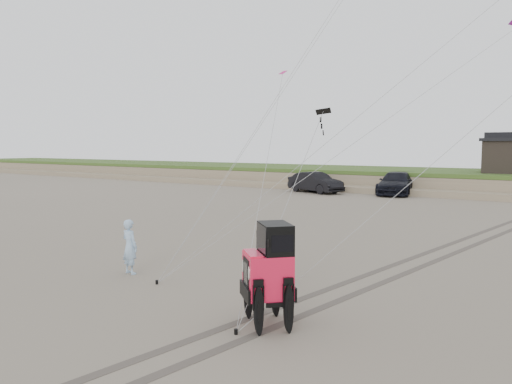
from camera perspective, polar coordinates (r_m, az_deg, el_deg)
ground at (r=12.05m, az=-2.89°, el=-13.87°), size 160.00×160.00×0.00m
dune_ridge at (r=47.13m, az=26.11°, el=0.95°), size 160.00×14.25×1.73m
truck_a at (r=44.81m, az=6.66°, el=1.18°), size 4.27×4.50×1.51m
truck_b at (r=42.52m, az=6.79°, el=1.10°), size 5.56×3.48×1.73m
truck_c at (r=42.16m, az=15.74°, el=0.96°), size 3.68×6.61×1.81m
jeep at (r=11.15m, az=1.33°, el=-10.56°), size 4.86×5.01×1.82m
man at (r=15.97m, az=-14.23°, el=-6.07°), size 0.66×0.48×1.70m
stake_main at (r=14.79m, az=-11.27°, el=-10.07°), size 0.08×0.08×0.12m
stake_aux at (r=10.89m, az=-2.31°, el=-15.66°), size 0.08×0.08×0.12m
tire_tracks at (r=18.15m, az=18.14°, el=-7.54°), size 5.22×29.74×0.01m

